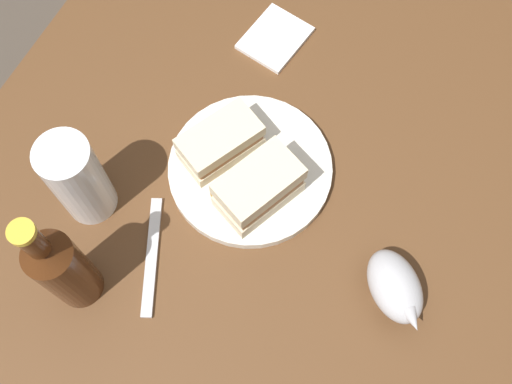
{
  "coord_description": "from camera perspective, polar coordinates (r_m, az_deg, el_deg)",
  "views": [
    {
      "loc": [
        0.27,
        0.12,
        1.61
      ],
      "look_at": [
        -0.04,
        -0.03,
        0.77
      ],
      "focal_mm": 42.93,
      "sensor_mm": 36.0,
      "label": 1
    }
  ],
  "objects": [
    {
      "name": "potato_wedge_middle",
      "position": [
        0.91,
        -2.55,
        -0.06
      ],
      "size": [
        0.05,
        0.05,
        0.02
      ],
      "primitive_type": "cube",
      "rotation": [
        0.0,
        0.0,
        5.59
      ],
      "color": "#B77F33",
      "rests_on": "plate"
    },
    {
      "name": "plate",
      "position": [
        0.94,
        -0.54,
        2.16
      ],
      "size": [
        0.25,
        0.25,
        0.02
      ],
      "primitive_type": "cylinder",
      "color": "silver",
      "rests_on": "dining_table"
    },
    {
      "name": "pint_glass",
      "position": [
        0.9,
        -16.07,
        0.84
      ],
      "size": [
        0.08,
        0.08,
        0.17
      ],
      "color": "white",
      "rests_on": "dining_table"
    },
    {
      "name": "fork",
      "position": [
        0.91,
        -9.68,
        -5.91
      ],
      "size": [
        0.17,
        0.09,
        0.01
      ],
      "primitive_type": "cube",
      "rotation": [
        0.0,
        0.0,
        3.57
      ],
      "color": "silver",
      "rests_on": "dining_table"
    },
    {
      "name": "ground_plane",
      "position": [
        1.64,
        0.32,
        -11.82
      ],
      "size": [
        6.0,
        6.0,
        0.0
      ],
      "primitive_type": "plane",
      "color": "#4C4238"
    },
    {
      "name": "napkin",
      "position": [
        1.07,
        1.79,
        14.15
      ],
      "size": [
        0.12,
        0.11,
        0.01
      ],
      "primitive_type": "cube",
      "rotation": [
        0.0,
        0.0,
        -0.17
      ],
      "color": "white",
      "rests_on": "dining_table"
    },
    {
      "name": "sandwich_half_left",
      "position": [
        0.92,
        -3.35,
        4.62
      ],
      "size": [
        0.14,
        0.11,
        0.06
      ],
      "color": "beige",
      "rests_on": "plate"
    },
    {
      "name": "dining_table",
      "position": [
        1.27,
        0.41,
        -8.82
      ],
      "size": [
        1.22,
        0.99,
        0.74
      ],
      "primitive_type": "cube",
      "color": "brown",
      "rests_on": "ground"
    },
    {
      "name": "gravy_boat",
      "position": [
        0.87,
        12.83,
        -8.65
      ],
      "size": [
        0.12,
        0.12,
        0.07
      ],
      "color": "#B7B7BC",
      "rests_on": "dining_table"
    },
    {
      "name": "potato_wedge_front",
      "position": [
        0.94,
        -5.29,
        3.77
      ],
      "size": [
        0.04,
        0.05,
        0.02
      ],
      "primitive_type": "cube",
      "rotation": [
        0.0,
        0.0,
        4.15
      ],
      "color": "#AD702D",
      "rests_on": "plate"
    },
    {
      "name": "potato_wedge_back",
      "position": [
        0.91,
        -1.71,
        0.29
      ],
      "size": [
        0.03,
        0.05,
        0.02
      ],
      "primitive_type": "cube",
      "rotation": [
        0.0,
        0.0,
        1.91
      ],
      "color": "gold",
      "rests_on": "plate"
    },
    {
      "name": "sandwich_half_right",
      "position": [
        0.88,
        0.25,
        0.4
      ],
      "size": [
        0.14,
        0.11,
        0.07
      ],
      "color": "beige",
      "rests_on": "plate"
    },
    {
      "name": "cider_bottle",
      "position": [
        0.84,
        -17.69,
        -6.72
      ],
      "size": [
        0.07,
        0.07,
        0.25
      ],
      "color": "#47230F",
      "rests_on": "dining_table"
    }
  ]
}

